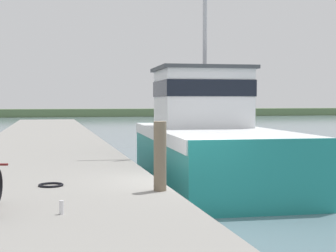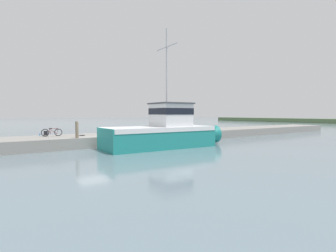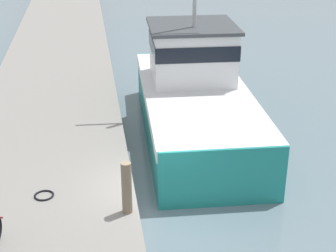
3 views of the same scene
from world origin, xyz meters
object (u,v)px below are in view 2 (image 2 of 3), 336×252
Objects in this scene: fishing_boat_main at (164,131)px; mooring_post at (77,130)px; bicycle_touring at (50,133)px; water_bottle_by_bike at (49,136)px; water_bottle_on_curb at (40,135)px.

mooring_post is at bearing -111.96° from fishing_boat_main.
fishing_boat_main is 8.38× the size of mooring_post.
mooring_post reaches higher than bicycle_touring.
fishing_boat_main reaches higher than water_bottle_by_bike.
bicycle_touring is 1.29m from water_bottle_on_curb.
fishing_boat_main is 57.32× the size of water_bottle_on_curb.
fishing_boat_main is at bearing 59.15° from water_bottle_by_bike.
fishing_boat_main reaches higher than mooring_post.
fishing_boat_main is 11.26m from water_bottle_on_curb.
fishing_boat_main is at bearing 65.43° from mooring_post.
bicycle_touring is at bearing 29.09° from water_bottle_on_curb.
mooring_post is at bearing 35.44° from bicycle_touring.
mooring_post reaches higher than water_bottle_by_bike.
water_bottle_on_curb is at bearing -171.18° from water_bottle_by_bike.
water_bottle_on_curb is 2.31m from water_bottle_by_bike.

